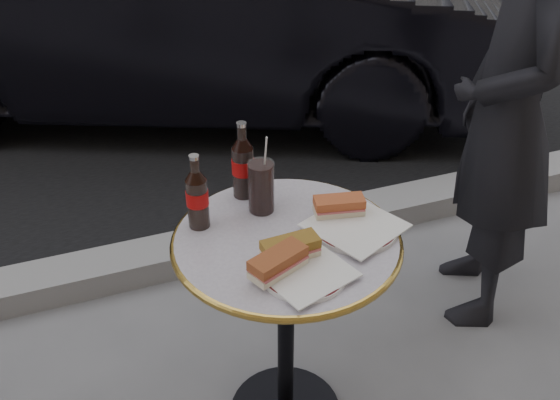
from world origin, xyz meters
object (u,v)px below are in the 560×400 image
object	(u,v)px
plate_left	(304,273)
cola_glass	(261,187)
bistro_table	(286,335)
parked_car	(178,5)
pedestrian	(508,116)
cola_bottle_left	(197,191)
cola_bottle_right	(243,160)
plate_right	(355,228)

from	to	relation	value
plate_left	cola_glass	world-z (taller)	cola_glass
bistro_table	cola_glass	bearing A→B (deg)	97.62
parked_car	cola_glass	bearing A→B (deg)	-163.63
bistro_table	parked_car	size ratio (longest dim) A/B	0.18
plate_left	pedestrian	xyz separation A→B (m)	(0.93, 0.44, 0.07)
bistro_table	plate_left	world-z (taller)	plate_left
bistro_table	plate_left	bearing A→B (deg)	-95.64
cola_bottle_left	cola_bottle_right	bearing A→B (deg)	33.08
plate_right	pedestrian	world-z (taller)	pedestrian
parked_car	cola_bottle_left	bearing A→B (deg)	-167.95
bistro_table	parked_car	bearing A→B (deg)	84.01
cola_bottle_right	plate_left	bearing A→B (deg)	-86.22
cola_bottle_left	parked_car	bearing A→B (deg)	78.84
cola_bottle_left	plate_left	bearing A→B (deg)	-57.51
plate_left	parked_car	size ratio (longest dim) A/B	0.05
cola_glass	pedestrian	xyz separation A→B (m)	(0.93, 0.13, 0.00)
plate_left	parked_car	world-z (taller)	parked_car
plate_right	parked_car	world-z (taller)	parked_car
plate_left	cola_glass	bearing A→B (deg)	90.69
parked_car	pedestrian	world-z (taller)	pedestrian
cola_glass	parked_car	world-z (taller)	parked_car
plate_right	parked_car	xyz separation A→B (m)	(0.08, 2.54, -0.08)
cola_glass	pedestrian	size ratio (longest dim) A/B	0.09
parked_car	pedestrian	xyz separation A→B (m)	(0.65, -2.22, 0.15)
cola_bottle_left	cola_glass	size ratio (longest dim) A/B	1.43
cola_bottle_right	bistro_table	bearing A→B (deg)	-79.95
plate_right	parked_car	bearing A→B (deg)	88.27
bistro_table	pedestrian	xyz separation A→B (m)	(0.91, 0.28, 0.45)
cola_glass	parked_car	size ratio (longest dim) A/B	0.04
bistro_table	parked_car	world-z (taller)	parked_car
plate_right	cola_bottle_right	xyz separation A→B (m)	(-0.23, 0.27, 0.11)
pedestrian	parked_car	bearing A→B (deg)	-139.43
cola_bottle_right	pedestrian	distance (m)	0.95
plate_left	bistro_table	bearing A→B (deg)	84.36
cola_bottle_left	pedestrian	size ratio (longest dim) A/B	0.14
plate_left	cola_bottle_right	world-z (taller)	cola_bottle_right
parked_car	plate_right	bearing A→B (deg)	-158.52
bistro_table	pedestrian	size ratio (longest dim) A/B	0.45
bistro_table	cola_glass	distance (m)	0.47
plate_right	cola_bottle_right	world-z (taller)	cola_bottle_right
cola_glass	pedestrian	distance (m)	0.94
bistro_table	pedestrian	distance (m)	1.05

